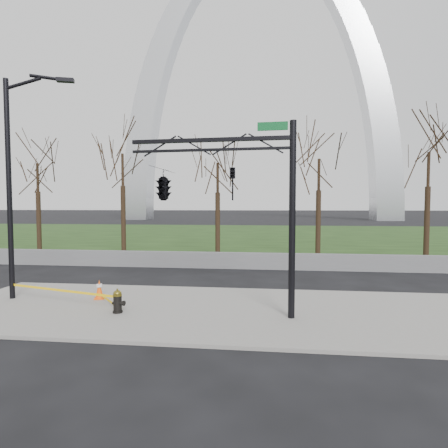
# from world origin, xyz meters

# --- Properties ---
(ground) EXTENTS (500.00, 500.00, 0.00)m
(ground) POSITION_xyz_m (0.00, 0.00, 0.00)
(ground) COLOR black
(ground) RESTS_ON ground
(sidewalk) EXTENTS (18.00, 6.00, 0.10)m
(sidewalk) POSITION_xyz_m (0.00, 0.00, 0.05)
(sidewalk) COLOR gray
(sidewalk) RESTS_ON ground
(grass_strip) EXTENTS (120.00, 40.00, 0.06)m
(grass_strip) POSITION_xyz_m (0.00, 30.00, 0.03)
(grass_strip) COLOR #1A3312
(grass_strip) RESTS_ON ground
(guardrail) EXTENTS (60.00, 0.30, 0.90)m
(guardrail) POSITION_xyz_m (0.00, 8.00, 0.45)
(guardrail) COLOR #59595B
(guardrail) RESTS_ON ground
(gateway_arch) EXTENTS (66.00, 6.00, 65.00)m
(gateway_arch) POSITION_xyz_m (0.00, 75.00, 32.50)
(gateway_arch) COLOR silver
(gateway_arch) RESTS_ON ground
(tree_row) EXTENTS (62.73, 4.00, 7.69)m
(tree_row) POSITION_xyz_m (8.37, 12.00, 3.84)
(tree_row) COLOR black
(tree_row) RESTS_ON ground
(fire_hydrant) EXTENTS (0.48, 0.31, 0.77)m
(fire_hydrant) POSITION_xyz_m (-2.92, -0.76, 0.45)
(fire_hydrant) COLOR black
(fire_hydrant) RESTS_ON sidewalk
(traffic_cone) EXTENTS (0.45, 0.45, 0.69)m
(traffic_cone) POSITION_xyz_m (-4.28, 0.77, 0.45)
(traffic_cone) COLOR #FF570D
(traffic_cone) RESTS_ON sidewalk
(street_light) EXTENTS (2.34, 0.82, 8.21)m
(street_light) POSITION_xyz_m (-7.27, 0.54, 4.69)
(street_light) COLOR black
(street_light) RESTS_ON ground
(traffic_signal_mast) EXTENTS (5.10, 2.51, 6.00)m
(traffic_signal_mast) POSITION_xyz_m (-0.73, -0.49, 4.15)
(traffic_signal_mast) COLOR black
(traffic_signal_mast) RESTS_ON ground
(caution_tape) EXTENTS (4.56, 1.54, 0.40)m
(caution_tape) POSITION_xyz_m (-4.72, -0.10, 0.50)
(caution_tape) COLOR yellow
(caution_tape) RESTS_ON ground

